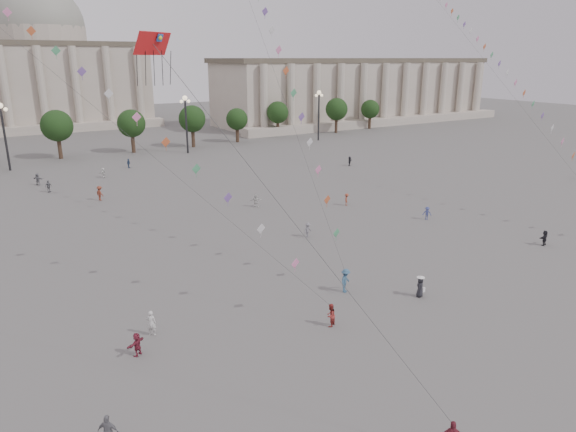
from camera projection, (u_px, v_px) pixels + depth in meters
ground at (363, 341)px, 32.61m from camera, size 360.00×360.00×0.00m
hall_east at (358, 91)px, 144.05m from camera, size 84.00×26.22×17.20m
hall_central at (48, 70)px, 133.74m from camera, size 48.30×34.30×35.50m
tree_row at (93, 125)px, 94.60m from camera, size 137.12×5.12×8.00m
lamp_post_mid_west at (3, 124)px, 80.02m from camera, size 2.00×0.90×10.65m
lamp_post_mid_east at (186, 114)px, 94.98m from camera, size 2.00×0.90×10.65m
lamp_post_far_east at (319, 106)px, 109.94m from camera, size 2.00×0.90×10.65m
person_crowd_0 at (129, 163)px, 83.72m from camera, size 0.89×0.93×1.55m
person_crowd_3 at (545, 238)px, 49.14m from camera, size 1.43×0.64×1.48m
person_crowd_4 at (103, 173)px, 76.95m from camera, size 1.28×1.31×1.49m
person_crowd_6 at (308, 230)px, 51.37m from camera, size 1.11×0.84×1.53m
person_crowd_7 at (256, 201)px, 61.86m from camera, size 1.51×1.00×1.56m
person_crowd_8 at (347, 199)px, 62.47m from camera, size 1.01×1.10×1.49m
person_crowd_9 at (350, 161)px, 85.48m from camera, size 1.44×1.24×1.57m
person_crowd_12 at (38, 179)px, 72.41m from camera, size 1.49×1.46×1.71m
person_crowd_13 at (151, 323)px, 33.12m from camera, size 0.75×0.71×1.73m
person_crowd_14 at (427, 213)px, 56.96m from camera, size 1.07×1.06×1.48m
person_crowd_16 at (48, 186)px, 68.53m from camera, size 1.03×0.80×1.63m
person_crowd_17 at (100, 193)px, 64.62m from camera, size 1.11×1.38×1.87m
tourist_2 at (137, 344)px, 30.89m from camera, size 1.40×1.11×1.48m
tourist_3 at (108, 432)px, 23.49m from camera, size 1.06×0.97×1.73m
kite_flyer_0 at (331, 315)px, 34.25m from camera, size 0.97×0.90×1.61m
kite_flyer_1 at (346, 281)px, 39.21m from camera, size 1.42×1.26×1.90m
hat_person at (420, 286)px, 38.49m from camera, size 0.92×0.85×1.69m
dragon_kite at (157, 63)px, 23.84m from camera, size 5.35×6.91×22.04m
kite_train_east at (488, 55)px, 67.00m from camera, size 15.45×43.66×55.84m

